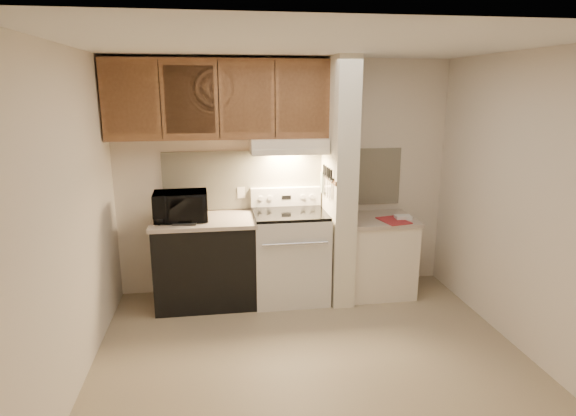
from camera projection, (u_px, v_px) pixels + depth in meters
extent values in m
plane|color=tan|center=(310.00, 353.00, 4.09)|extent=(3.60, 3.60, 0.00)
plane|color=white|center=(314.00, 45.00, 3.48)|extent=(3.60, 3.60, 0.00)
cube|color=beige|center=(285.00, 177.00, 5.22)|extent=(3.60, 2.50, 0.02)
cube|color=beige|center=(72.00, 220.00, 3.53)|extent=(0.02, 3.00, 2.50)
cube|color=beige|center=(522.00, 203.00, 4.04)|extent=(0.02, 3.00, 2.50)
cube|color=beige|center=(285.00, 179.00, 5.22)|extent=(2.60, 0.02, 0.63)
cube|color=silver|center=(290.00, 257.00, 5.09)|extent=(0.76, 0.65, 0.92)
cube|color=black|center=(295.00, 264.00, 4.77)|extent=(0.50, 0.01, 0.30)
cylinder|color=silver|center=(295.00, 244.00, 4.68)|extent=(0.65, 0.02, 0.02)
cube|color=black|center=(290.00, 213.00, 4.97)|extent=(0.74, 0.64, 0.03)
cube|color=silver|center=(286.00, 196.00, 5.22)|extent=(0.76, 0.08, 0.20)
cube|color=black|center=(286.00, 197.00, 5.17)|extent=(0.10, 0.01, 0.04)
cylinder|color=silver|center=(260.00, 198.00, 5.13)|extent=(0.05, 0.02, 0.05)
cylinder|color=silver|center=(270.00, 198.00, 5.15)|extent=(0.05, 0.02, 0.05)
cylinder|color=silver|center=(303.00, 197.00, 5.20)|extent=(0.05, 0.02, 0.05)
cylinder|color=silver|center=(312.00, 197.00, 5.21)|extent=(0.05, 0.02, 0.05)
cube|color=black|center=(206.00, 263.00, 4.97)|extent=(1.00, 0.63, 0.87)
cube|color=#B8A796|center=(204.00, 221.00, 4.86)|extent=(1.04, 0.67, 0.04)
cube|color=black|center=(185.00, 224.00, 4.64)|extent=(0.24, 0.11, 0.02)
cylinder|color=#236A61|center=(170.00, 210.00, 5.01)|extent=(0.12, 0.12, 0.10)
cube|color=white|center=(241.00, 193.00, 5.17)|extent=(0.08, 0.01, 0.12)
imported|color=black|center=(181.00, 206.00, 4.77)|extent=(0.54, 0.37, 0.29)
cube|color=silver|center=(339.00, 182.00, 4.96)|extent=(0.22, 0.70, 2.50)
cube|color=brown|center=(328.00, 178.00, 4.93)|extent=(0.01, 0.70, 0.04)
cube|color=black|center=(328.00, 177.00, 4.88)|extent=(0.02, 0.42, 0.04)
cube|color=silver|center=(330.00, 189.00, 4.76)|extent=(0.01, 0.03, 0.16)
cylinder|color=black|center=(331.00, 175.00, 4.70)|extent=(0.02, 0.02, 0.10)
cube|color=silver|center=(329.00, 189.00, 4.81)|extent=(0.01, 0.04, 0.18)
cylinder|color=black|center=(329.00, 173.00, 4.79)|extent=(0.02, 0.02, 0.10)
cube|color=silver|center=(327.00, 188.00, 4.90)|extent=(0.01, 0.04, 0.20)
cylinder|color=black|center=(328.00, 172.00, 4.86)|extent=(0.02, 0.02, 0.10)
cube|color=silver|center=(325.00, 185.00, 4.98)|extent=(0.01, 0.04, 0.16)
cylinder|color=black|center=(326.00, 171.00, 4.94)|extent=(0.02, 0.02, 0.10)
cube|color=silver|center=(324.00, 184.00, 5.06)|extent=(0.01, 0.04, 0.18)
cylinder|color=black|center=(324.00, 169.00, 5.02)|extent=(0.02, 0.02, 0.10)
cube|color=gray|center=(323.00, 182.00, 5.11)|extent=(0.03, 0.09, 0.22)
cube|color=white|center=(378.00, 257.00, 5.23)|extent=(0.70, 0.60, 0.81)
cube|color=#B8A796|center=(380.00, 220.00, 5.13)|extent=(0.74, 0.64, 0.04)
cube|color=#A3282D|center=(394.00, 221.00, 4.99)|extent=(0.31, 0.38, 0.01)
cube|color=white|center=(403.00, 217.00, 5.06)|extent=(0.17, 0.11, 0.04)
cube|color=white|center=(288.00, 145.00, 4.92)|extent=(0.78, 0.44, 0.15)
cube|color=white|center=(291.00, 152.00, 4.73)|extent=(0.78, 0.04, 0.06)
cube|color=brown|center=(218.00, 99.00, 4.75)|extent=(2.18, 0.33, 0.77)
cube|color=brown|center=(130.00, 100.00, 4.48)|extent=(0.46, 0.01, 0.63)
cube|color=black|center=(160.00, 100.00, 4.52)|extent=(0.01, 0.01, 0.73)
cube|color=brown|center=(190.00, 100.00, 4.56)|extent=(0.46, 0.01, 0.63)
cube|color=black|center=(219.00, 100.00, 4.60)|extent=(0.01, 0.01, 0.73)
cube|color=brown|center=(247.00, 100.00, 4.64)|extent=(0.46, 0.01, 0.63)
cube|color=black|center=(275.00, 99.00, 4.68)|extent=(0.01, 0.01, 0.73)
cube|color=brown|center=(303.00, 99.00, 4.72)|extent=(0.46, 0.01, 0.63)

